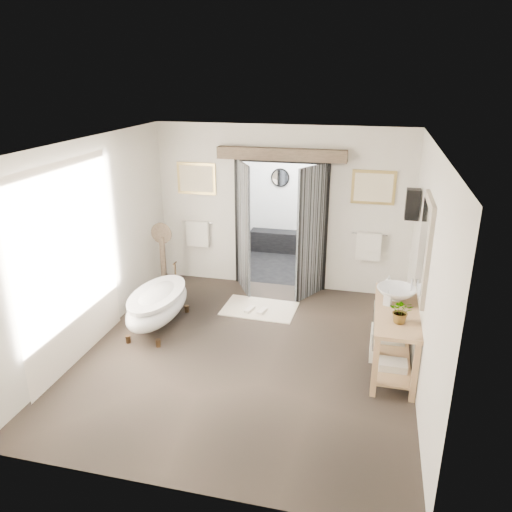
% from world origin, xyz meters
% --- Properties ---
extents(ground_plane, '(5.00, 5.00, 0.00)m').
position_xyz_m(ground_plane, '(0.00, 0.00, 0.00)').
color(ground_plane, '#43372D').
extents(room_shell, '(4.52, 5.02, 2.91)m').
position_xyz_m(room_shell, '(-0.04, -0.13, 1.86)').
color(room_shell, beige).
rests_on(room_shell, ground_plane).
extents(shower_room, '(2.22, 2.01, 2.51)m').
position_xyz_m(shower_room, '(0.00, 3.99, 0.91)').
color(shower_room, black).
rests_on(shower_room, ground_plane).
extents(back_wall_dressing, '(3.82, 0.76, 2.52)m').
position_xyz_m(back_wall_dressing, '(0.00, 2.32, 1.56)').
color(back_wall_dressing, black).
rests_on(back_wall_dressing, ground_plane).
extents(clawfoot_tub, '(0.72, 1.61, 0.79)m').
position_xyz_m(clawfoot_tub, '(-1.51, 0.47, 0.38)').
color(clawfoot_tub, '#3F2D1A').
rests_on(clawfoot_tub, ground_plane).
extents(vanity, '(0.57, 1.60, 0.85)m').
position_xyz_m(vanity, '(1.95, 0.16, 0.51)').
color(vanity, tan).
rests_on(vanity, ground_plane).
extents(pedestal_mirror, '(0.38, 0.25, 1.28)m').
position_xyz_m(pedestal_mirror, '(-1.96, 1.73, 0.55)').
color(pedestal_mirror, brown).
rests_on(pedestal_mirror, ground_plane).
extents(rug, '(1.23, 0.84, 0.01)m').
position_xyz_m(rug, '(-0.14, 1.42, 0.01)').
color(rug, beige).
rests_on(rug, ground_plane).
extents(slippers, '(0.36, 0.25, 0.05)m').
position_xyz_m(slippers, '(-0.17, 1.29, 0.04)').
color(slippers, silver).
rests_on(slippers, rug).
extents(basin, '(0.69, 0.69, 0.18)m').
position_xyz_m(basin, '(1.96, 0.44, 0.94)').
color(basin, white).
rests_on(basin, vanity).
extents(plant, '(0.30, 0.26, 0.31)m').
position_xyz_m(plant, '(2.00, -0.21, 1.00)').
color(plant, gray).
rests_on(plant, vanity).
extents(soap_bottle_a, '(0.12, 0.12, 0.21)m').
position_xyz_m(soap_bottle_a, '(1.85, 0.26, 0.96)').
color(soap_bottle_a, gray).
rests_on(soap_bottle_a, vanity).
extents(soap_bottle_b, '(0.14, 0.14, 0.18)m').
position_xyz_m(soap_bottle_b, '(1.87, 0.84, 0.94)').
color(soap_bottle_b, gray).
rests_on(soap_bottle_b, vanity).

